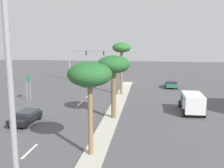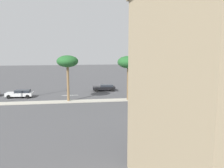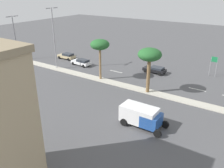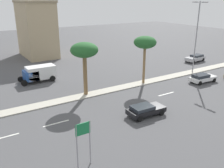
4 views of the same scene
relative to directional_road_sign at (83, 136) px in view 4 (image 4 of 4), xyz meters
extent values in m
plane|color=#4C4C4F|center=(-12.99, 10.58, -2.61)|extent=(160.00, 160.00, 0.00)
cube|color=#B7B2A3|center=(-12.99, 18.69, -2.55)|extent=(1.80, 73.05, 0.12)
cube|color=silver|center=(-7.72, -4.61, -2.60)|extent=(0.20, 2.80, 0.01)
cube|color=silver|center=(-7.72, 0.53, -2.60)|extent=(0.20, 2.80, 0.01)
cube|color=silver|center=(-7.72, 16.15, -2.60)|extent=(0.20, 2.80, 0.01)
cylinder|color=gray|center=(0.00, -0.54, -0.76)|extent=(0.10, 0.10, 3.70)
cylinder|color=gray|center=(0.00, 0.54, -0.76)|extent=(0.10, 0.10, 3.70)
cube|color=#19723F|center=(0.00, 0.00, 0.61)|extent=(0.08, 1.21, 0.95)
cube|color=tan|center=(-40.17, 8.41, 3.12)|extent=(10.69, 6.17, 11.46)
cube|color=gray|center=(-40.17, 8.41, 9.10)|extent=(10.99, 6.47, 0.50)
cylinder|color=brown|center=(-13.26, 6.75, 0.21)|extent=(0.53, 0.53, 5.39)
ellipsoid|color=#235B28|center=(-13.26, 6.75, 3.53)|extent=(3.57, 3.57, 1.96)
cylinder|color=olive|center=(-12.76, 16.25, 0.32)|extent=(0.38, 0.38, 5.62)
ellipsoid|color=#235B28|center=(-12.76, 16.25, 3.71)|extent=(3.29, 3.29, 1.81)
cylinder|color=gray|center=(-12.76, 27.24, 3.40)|extent=(0.20, 0.20, 11.77)
cube|color=gray|center=(-13.66, 27.24, 9.13)|extent=(1.10, 0.24, 0.16)
cube|color=gray|center=(-11.86, 27.24, 9.13)|extent=(1.10, 0.24, 0.16)
cube|color=#B2B2B7|center=(-17.96, 34.02, -1.95)|extent=(2.17, 4.66, 0.69)
cube|color=#262B33|center=(-18.00, 34.59, -1.42)|extent=(1.83, 2.61, 0.37)
cylinder|color=black|center=(-16.97, 32.51, -2.29)|extent=(0.27, 0.65, 0.64)
cylinder|color=black|center=(-18.71, 32.37, -2.29)|extent=(0.27, 0.65, 0.64)
cylinder|color=black|center=(-17.21, 35.67, -2.29)|extent=(0.27, 0.65, 0.64)
cylinder|color=black|center=(-18.95, 35.54, -2.29)|extent=(0.27, 0.65, 0.64)
cube|color=black|center=(-4.20, 9.67, -2.01)|extent=(2.04, 4.35, 0.56)
cube|color=#262B33|center=(-4.22, 9.13, -1.54)|extent=(1.78, 2.41, 0.37)
cylinder|color=black|center=(-5.04, 11.20, -2.29)|extent=(0.24, 0.65, 0.64)
cylinder|color=black|center=(-3.25, 11.13, -2.29)|extent=(0.24, 0.65, 0.64)
cylinder|color=black|center=(-5.15, 8.21, -2.29)|extent=(0.24, 0.65, 0.64)
cylinder|color=black|center=(-3.36, 8.14, -2.29)|extent=(0.24, 0.65, 0.64)
cube|color=silver|center=(-8.41, 24.52, -2.01)|extent=(2.09, 4.48, 0.56)
cube|color=#262B33|center=(-8.45, 23.98, -1.51)|extent=(1.78, 2.51, 0.45)
cylinder|color=black|center=(-9.16, 26.10, -2.29)|extent=(0.26, 0.65, 0.64)
cylinder|color=black|center=(-7.46, 25.99, -2.29)|extent=(0.26, 0.65, 0.64)
cylinder|color=black|center=(-9.37, 23.05, -2.29)|extent=(0.26, 0.65, 0.64)
cylinder|color=black|center=(-7.67, 22.94, -2.29)|extent=(0.26, 0.65, 0.64)
cube|color=#234C99|center=(-22.36, 1.92, -1.43)|extent=(2.23, 2.04, 1.46)
cube|color=silver|center=(-22.36, 3.51, -1.18)|extent=(2.23, 4.33, 1.96)
cylinder|color=black|center=(-21.25, 0.61, -2.16)|extent=(0.28, 0.90, 0.90)
cylinder|color=black|center=(-23.48, 0.61, -2.16)|extent=(0.28, 0.90, 0.90)
cylinder|color=black|center=(-21.25, 4.92, -2.16)|extent=(0.28, 0.90, 0.90)
cylinder|color=black|center=(-23.48, 4.92, -2.16)|extent=(0.28, 0.90, 0.90)
camera|label=1|loc=(-16.95, 34.58, 6.28)|focal=41.55mm
camera|label=2|loc=(-51.13, 15.02, 5.90)|focal=39.53mm
camera|label=3|loc=(-44.32, -7.29, 12.76)|focal=37.72mm
camera|label=4|loc=(14.72, -6.73, 9.72)|focal=39.48mm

